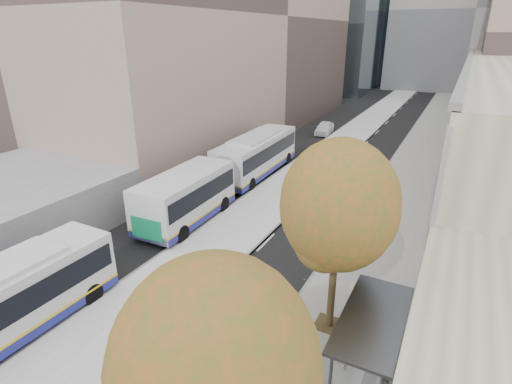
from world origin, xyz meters
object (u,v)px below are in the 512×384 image
Objects in this scene: bus_far at (232,169)px; cyclist at (245,320)px; bus_shelter at (378,330)px; distant_car at (324,128)px.

cyclist is (8.15, -12.83, -0.98)m from bus_far.
distant_car is (-12.60, 33.27, -1.47)m from bus_shelter.
bus_far reaches higher than cyclist.
cyclist is 0.46× the size of distant_car.
bus_shelter reaches higher than cyclist.
distant_car is (0.35, 20.39, -0.99)m from bus_far.
bus_shelter is at bearing -46.49° from bus_far.
bus_shelter is 35.61m from distant_car.
bus_shelter is at bearing -75.13° from distant_car.
bus_far reaches higher than distant_car.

